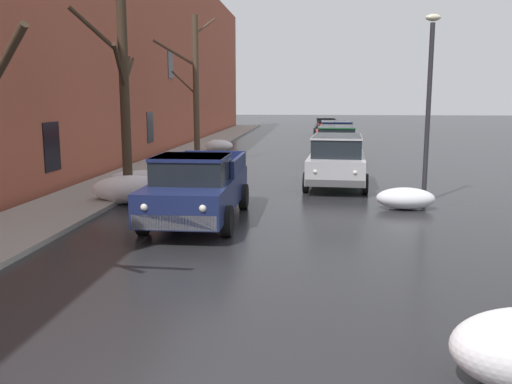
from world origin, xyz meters
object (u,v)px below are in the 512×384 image
Objects in this scene: bare_tree_second_along_sidewalk at (123,97)px; sedan_red_queued_behind_truck at (329,133)px; pickup_truck_darkblue_approaching_near_lane at (197,188)px; suv_darkblue_parked_far_down_block at (336,136)px; sedan_black_at_far_intersection at (326,127)px; bare_tree_mid_block at (195,87)px; suv_silver_parked_kerbside_close at (337,159)px; suv_green_parked_kerbside_mid at (337,144)px; street_lamp_post at (429,99)px.

bare_tree_second_along_sidewalk is 1.38× the size of sedan_red_queued_behind_truck.
suv_darkblue_parked_far_down_block reaches higher than pickup_truck_darkblue_approaching_near_lane.
pickup_truck_darkblue_approaching_near_lane is at bearing -97.23° from sedan_black_at_far_intersection.
bare_tree_mid_block is at bearing -108.91° from sedan_black_at_far_intersection.
suv_silver_parked_kerbside_close is 6.69m from suv_green_parked_kerbside_mid.
suv_green_parked_kerbside_mid is at bearing 56.76° from bare_tree_second_along_sidewalk.
bare_tree_mid_block is 21.24m from sedan_black_at_far_intersection.
bare_tree_mid_block is at bearing -119.20° from sedan_red_queued_behind_truck.
bare_tree_second_along_sidewalk reaches higher than suv_green_parked_kerbside_mid.
pickup_truck_darkblue_approaching_near_lane is at bearing -122.30° from suv_silver_parked_kerbside_close.
pickup_truck_darkblue_approaching_near_lane is (2.64, -2.37, -2.27)m from bare_tree_second_along_sidewalk.
sedan_red_queued_behind_truck and sedan_black_at_far_intersection have the same top height.
suv_silver_parked_kerbside_close and suv_green_parked_kerbside_mid have the same top height.
street_lamp_post reaches higher than suv_green_parked_kerbside_mid.
bare_tree_mid_block reaches higher than sedan_black_at_far_intersection.
sedan_black_at_far_intersection is at bearing 89.23° from suv_silver_parked_kerbside_close.
bare_tree_second_along_sidewalk is 1.07× the size of street_lamp_post.
street_lamp_post reaches higher than sedan_red_queued_behind_truck.
bare_tree_second_along_sidewalk is 17.46m from suv_darkblue_parked_far_down_block.
street_lamp_post is (2.19, -9.35, 2.11)m from suv_green_parked_kerbside_mid.
bare_tree_second_along_sidewalk is 0.85× the size of bare_tree_mid_block.
suv_green_parked_kerbside_mid is (0.32, 6.68, 0.00)m from suv_silver_parked_kerbside_close.
bare_tree_mid_block is 9.32m from suv_darkblue_parked_far_down_block.
bare_tree_mid_block is 1.51× the size of suv_silver_parked_kerbside_close.
street_lamp_post is at bearing -85.80° from sedan_black_at_far_intersection.
sedan_red_queued_behind_truck is 0.99× the size of sedan_black_at_far_intersection.
suv_green_parked_kerbside_mid is at bearing 103.19° from street_lamp_post.
suv_darkblue_parked_far_down_block is (4.31, 18.24, 0.11)m from pickup_truck_darkblue_approaching_near_lane.
suv_green_parked_kerbside_mid is 19.93m from sedan_black_at_far_intersection.
street_lamp_post reaches higher than pickup_truck_darkblue_approaching_near_lane.
bare_tree_second_along_sidewalk is 1.11× the size of pickup_truck_darkblue_approaching_near_lane.
sedan_red_queued_behind_truck is (0.08, 12.29, -0.24)m from suv_green_parked_kerbside_mid.
bare_tree_second_along_sidewalk is 4.22m from pickup_truck_darkblue_approaching_near_lane.
suv_silver_parked_kerbside_close is at bearing -91.19° from sedan_red_queued_behind_truck.
suv_silver_parked_kerbside_close reaches higher than sedan_red_queued_behind_truck.
bare_tree_second_along_sidewalk is 1.27× the size of suv_green_parked_kerbside_mid.
bare_tree_second_along_sidewalk reaches higher than suv_silver_parked_kerbside_close.
bare_tree_second_along_sidewalk is at bearing 138.08° from pickup_truck_darkblue_approaching_near_lane.
suv_darkblue_parked_far_down_block is 1.00× the size of sedan_red_queued_behind_truck.
sedan_red_queued_behind_truck is at bearing 80.51° from pickup_truck_darkblue_approaching_near_lane.
pickup_truck_darkblue_approaching_near_lane is at bearing -99.49° from sedan_red_queued_behind_truck.
suv_darkblue_parked_far_down_block is (0.22, 5.59, -0.00)m from suv_green_parked_kerbside_mid.
street_lamp_post is at bearing -46.81° from suv_silver_parked_kerbside_close.
suv_darkblue_parked_far_down_block is at bearing 87.78° from suv_green_parked_kerbside_mid.
bare_tree_mid_block is 14.35m from sedan_red_queued_behind_truck.
suv_darkblue_parked_far_down_block reaches higher than sedan_red_queued_behind_truck.
pickup_truck_darkblue_approaching_near_lane is 7.44m from street_lamp_post.
bare_tree_mid_block reaches higher than suv_silver_parked_kerbside_close.
street_lamp_post is (8.97, -9.38, -0.55)m from bare_tree_mid_block.
suv_green_parked_kerbside_mid is at bearing 87.29° from suv_silver_parked_kerbside_close.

